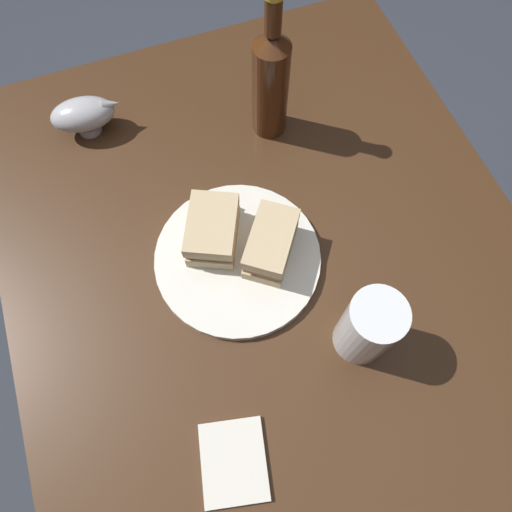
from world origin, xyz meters
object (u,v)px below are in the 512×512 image
Objects in this scene: gravy_boat at (84,114)px; cider_bottle at (271,82)px; sandwich_half_right at (213,230)px; napkin at (234,462)px; pint_glass at (367,329)px; plate at (238,258)px; sandwich_half_left at (269,245)px.

cider_bottle is (0.11, 0.32, 0.07)m from gravy_boat.
napkin is (0.33, -0.08, -0.04)m from sandwich_half_right.
sandwich_half_right is 0.34m from gravy_boat.
pint_glass is 1.09× the size of gravy_boat.
plate is 0.31m from napkin.
pint_glass reaches higher than napkin.
sandwich_half_right is 0.91× the size of pint_glass.
pint_glass reaches higher than sandwich_half_left.
pint_glass is 0.26m from napkin.
sandwich_half_left is 0.42m from gravy_boat.
napkin is (0.53, -0.25, -0.11)m from cider_bottle.
gravy_boat is (-0.36, -0.22, -0.01)m from sandwich_half_left.
pint_glass is at bearing 29.26° from gravy_boat.
plate is 0.98× the size of cider_bottle.
pint_glass is 0.51× the size of cider_bottle.
sandwich_half_right is at bearing -41.40° from cider_bottle.
napkin is (0.28, -0.16, -0.04)m from sandwich_half_left.
cider_bottle is 2.53× the size of napkin.
plate is 2.09× the size of gravy_boat.
sandwich_half_left is 0.09m from sandwich_half_right.
cider_bottle is at bearing 71.21° from gravy_boat.
sandwich_half_right is 0.27m from cider_bottle.
napkin is (0.29, -0.11, -0.00)m from plate.
gravy_boat is 0.47× the size of cider_bottle.
sandwich_half_left is 0.32m from napkin.
cider_bottle reaches higher than napkin.
plate is at bearing 30.32° from sandwich_half_right.
cider_bottle is at bearing 148.50° from plate.
sandwich_half_right is 0.34m from napkin.
sandwich_half_right is (-0.04, -0.03, 0.04)m from plate.
plate is at bearing -103.35° from sandwich_half_left.
cider_bottle is (-0.43, 0.02, 0.05)m from pint_glass.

